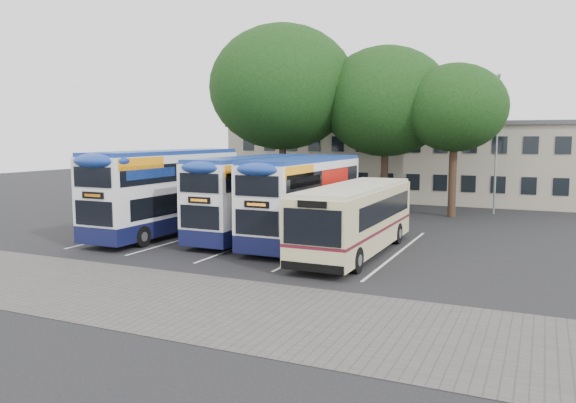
# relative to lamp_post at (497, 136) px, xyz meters

# --- Properties ---
(ground) EXTENTS (120.00, 120.00, 0.00)m
(ground) POSITION_rel_lamp_post_xyz_m (-6.00, -19.97, -5.08)
(ground) COLOR black
(ground) RESTS_ON ground
(paving_strip) EXTENTS (40.00, 6.00, 0.01)m
(paving_strip) POSITION_rel_lamp_post_xyz_m (-8.00, -24.97, -5.08)
(paving_strip) COLOR #595654
(paving_strip) RESTS_ON ground
(bay_lines) EXTENTS (14.12, 11.00, 0.01)m
(bay_lines) POSITION_rel_lamp_post_xyz_m (-9.75, -14.97, -5.08)
(bay_lines) COLOR silver
(bay_lines) RESTS_ON ground
(depot_building) EXTENTS (32.40, 8.40, 6.20)m
(depot_building) POSITION_rel_lamp_post_xyz_m (-6.00, 7.02, -1.93)
(depot_building) COLOR #A69985
(depot_building) RESTS_ON ground
(lamp_post) EXTENTS (0.25, 1.05, 9.06)m
(lamp_post) POSITION_rel_lamp_post_xyz_m (0.00, 0.00, 0.00)
(lamp_post) COLOR gray
(lamp_post) RESTS_ON ground
(tree_left) EXTENTS (10.14, 10.14, 12.79)m
(tree_left) POSITION_rel_lamp_post_xyz_m (-13.90, -3.19, 3.38)
(tree_left) COLOR black
(tree_left) RESTS_ON ground
(tree_mid) EXTENTS (8.69, 8.69, 11.12)m
(tree_mid) POSITION_rel_lamp_post_xyz_m (-7.02, -1.46, 2.33)
(tree_mid) COLOR black
(tree_mid) RESTS_ON ground
(tree_right) EXTENTS (6.48, 6.48, 9.63)m
(tree_right) POSITION_rel_lamp_post_xyz_m (-2.36, -2.39, 1.77)
(tree_right) COLOR black
(tree_right) RESTS_ON ground
(bus_dd_left) EXTENTS (2.54, 10.48, 4.36)m
(bus_dd_left) POSITION_rel_lamp_post_xyz_m (-14.97, -15.16, -2.68)
(bus_dd_left) COLOR #10143C
(bus_dd_left) RESTS_ON ground
(bus_dd_mid) EXTENTS (2.37, 9.78, 4.07)m
(bus_dd_mid) POSITION_rel_lamp_post_xyz_m (-10.53, -13.91, -2.84)
(bus_dd_mid) COLOR #10143C
(bus_dd_mid) RESTS_ON ground
(bus_dd_right) EXTENTS (2.38, 9.81, 4.09)m
(bus_dd_right) POSITION_rel_lamp_post_xyz_m (-7.55, -14.28, -2.83)
(bus_dd_right) COLOR #10143C
(bus_dd_right) RESTS_ON ground
(bus_single) EXTENTS (2.55, 10.04, 2.99)m
(bus_single) POSITION_rel_lamp_post_xyz_m (-4.45, -15.83, -3.39)
(bus_single) COLOR #CDC489
(bus_single) RESTS_ON ground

